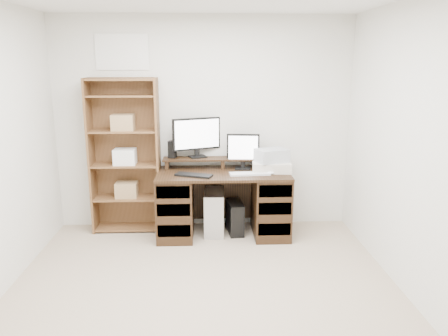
{
  "coord_description": "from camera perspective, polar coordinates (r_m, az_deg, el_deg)",
  "views": [
    {
      "loc": [
        0.03,
        -3.16,
        1.98
      ],
      "look_at": [
        0.22,
        1.43,
        0.85
      ],
      "focal_mm": 35.0,
      "sensor_mm": 36.0,
      "label": 1
    }
  ],
  "objects": [
    {
      "name": "keyboard_white",
      "position": [
        4.86,
        3.38,
        -0.75
      ],
      "size": [
        0.46,
        0.17,
        0.02
      ],
      "primitive_type": "cube",
      "rotation": [
        0.0,
        0.0,
        0.07
      ],
      "color": "silver",
      "rests_on": "desk"
    },
    {
      "name": "speaker",
      "position": [
        5.16,
        -6.78,
        2.43
      ],
      "size": [
        0.1,
        0.1,
        0.2
      ],
      "primitive_type": "cube",
      "rotation": [
        0.0,
        0.0,
        -0.3
      ],
      "color": "black",
      "rests_on": "riser_shelf"
    },
    {
      "name": "desk",
      "position": [
        5.07,
        -0.1,
        -4.49
      ],
      "size": [
        1.5,
        0.7,
        0.75
      ],
      "color": "black",
      "rests_on": "ground"
    },
    {
      "name": "riser_shelf",
      "position": [
        5.15,
        -0.19,
        1.04
      ],
      "size": [
        1.4,
        0.22,
        0.12
      ],
      "color": "black",
      "rests_on": "desk"
    },
    {
      "name": "basket",
      "position": [
        5.01,
        6.26,
        1.65
      ],
      "size": [
        0.41,
        0.35,
        0.15
      ],
      "primitive_type": "cube",
      "rotation": [
        0.0,
        0.0,
        0.36
      ],
      "color": "#A5AAB0",
      "rests_on": "printer"
    },
    {
      "name": "tower_silver",
      "position": [
        5.18,
        -1.27,
        -5.71
      ],
      "size": [
        0.25,
        0.51,
        0.5
      ],
      "primitive_type": "cube",
      "rotation": [
        0.0,
        0.0,
        -0.04
      ],
      "color": "#B4B7BC",
      "rests_on": "ground"
    },
    {
      "name": "mouse",
      "position": [
        4.89,
        6.11,
        -0.64
      ],
      "size": [
        0.09,
        0.07,
        0.03
      ],
      "primitive_type": "ellipsoid",
      "rotation": [
        0.0,
        0.0,
        -0.2
      ],
      "color": "white",
      "rests_on": "desk"
    },
    {
      "name": "bookshelf",
      "position": [
        5.22,
        -12.77,
        1.72
      ],
      "size": [
        0.8,
        0.3,
        1.8
      ],
      "color": "brown",
      "rests_on": "ground"
    },
    {
      "name": "keyboard_black",
      "position": [
        4.8,
        -3.98,
        -0.94
      ],
      "size": [
        0.43,
        0.27,
        0.02
      ],
      "primitive_type": "cube",
      "rotation": [
        0.0,
        0.0,
        -0.37
      ],
      "color": "black",
      "rests_on": "desk"
    },
    {
      "name": "room",
      "position": [
        3.25,
        -2.87,
        0.82
      ],
      "size": [
        3.54,
        4.04,
        2.54
      ],
      "color": "tan",
      "rests_on": "ground"
    },
    {
      "name": "printer",
      "position": [
        5.03,
        6.22,
        0.22
      ],
      "size": [
        0.46,
        0.36,
        0.11
      ],
      "primitive_type": "cube",
      "rotation": [
        0.0,
        0.0,
        -0.09
      ],
      "color": "beige",
      "rests_on": "desk"
    },
    {
      "name": "tower_black",
      "position": [
        5.18,
        1.44,
        -6.47
      ],
      "size": [
        0.2,
        0.39,
        0.37
      ],
      "rotation": [
        0.0,
        0.0,
        0.12
      ],
      "color": "black",
      "rests_on": "ground"
    },
    {
      "name": "monitor_wide",
      "position": [
        5.14,
        -3.58,
        4.28
      ],
      "size": [
        0.56,
        0.25,
        0.47
      ],
      "rotation": [
        0.0,
        0.0,
        0.38
      ],
      "color": "black",
      "rests_on": "riser_shelf"
    },
    {
      "name": "monitor_small",
      "position": [
        5.07,
        2.5,
        2.36
      ],
      "size": [
        0.38,
        0.16,
        0.41
      ],
      "rotation": [
        0.0,
        0.0,
        -0.1
      ],
      "color": "black",
      "rests_on": "desk"
    }
  ]
}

